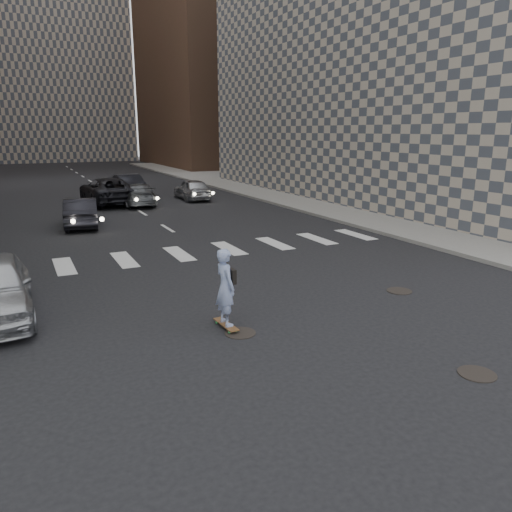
{
  "coord_description": "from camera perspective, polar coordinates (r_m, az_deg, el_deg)",
  "views": [
    {
      "loc": [
        -6.23,
        -8.35,
        4.43
      ],
      "look_at": [
        -0.83,
        2.81,
        1.3
      ],
      "focal_mm": 35.0,
      "sensor_mm": 36.0,
      "label": 1
    }
  ],
  "objects": [
    {
      "name": "ground",
      "position": [
        11.31,
        10.15,
        -9.11
      ],
      "size": [
        160.0,
        160.0,
        0.0
      ],
      "primitive_type": "plane",
      "color": "black",
      "rests_on": "ground"
    },
    {
      "name": "sidewalk_right",
      "position": [
        35.38,
        10.35,
        6.86
      ],
      "size": [
        13.0,
        80.0,
        0.15
      ],
      "primitive_type": "cube",
      "color": "gray",
      "rests_on": "ground"
    },
    {
      "name": "building_right",
      "position": [
        37.07,
        18.12,
        23.7
      ],
      "size": [
        15.0,
        33.0,
        22.0
      ],
      "color": "#ADA08E",
      "rests_on": "ground"
    },
    {
      "name": "tower_right",
      "position": [
        69.89,
        -3.61,
        25.33
      ],
      "size": [
        18.0,
        24.0,
        36.0
      ],
      "primitive_type": "cube",
      "color": "brown",
      "rests_on": "ground"
    },
    {
      "name": "manhole_a",
      "position": [
        10.43,
        23.94,
        -12.2
      ],
      "size": [
        0.7,
        0.7,
        0.02
      ],
      "primitive_type": "cylinder",
      "color": "black",
      "rests_on": "ground"
    },
    {
      "name": "manhole_b",
      "position": [
        11.34,
        -1.81,
        -8.78
      ],
      "size": [
        0.7,
        0.7,
        0.02
      ],
      "primitive_type": "cylinder",
      "color": "black",
      "rests_on": "ground"
    },
    {
      "name": "manhole_c",
      "position": [
        14.74,
        16.06,
        -3.85
      ],
      "size": [
        0.7,
        0.7,
        0.02
      ],
      "primitive_type": "cylinder",
      "color": "black",
      "rests_on": "ground"
    },
    {
      "name": "skateboarder",
      "position": [
        11.32,
        -3.5,
        -3.57
      ],
      "size": [
        0.48,
        0.96,
        1.88
      ],
      "rotation": [
        0.0,
        0.0,
        0.05
      ],
      "color": "brown",
      "rests_on": "ground"
    },
    {
      "name": "traffic_car_a",
      "position": [
        25.0,
        -19.37,
        4.74
      ],
      "size": [
        1.97,
        4.3,
        1.36
      ],
      "primitive_type": "imported",
      "rotation": [
        0.0,
        0.0,
        3.01
      ],
      "color": "black",
      "rests_on": "ground"
    },
    {
      "name": "traffic_car_b",
      "position": [
        31.31,
        -13.32,
        6.87
      ],
      "size": [
        2.37,
        4.73,
        1.32
      ],
      "primitive_type": "imported",
      "rotation": [
        0.0,
        0.0,
        3.02
      ],
      "color": "#53565A",
      "rests_on": "ground"
    },
    {
      "name": "traffic_car_c",
      "position": [
        32.25,
        -16.54,
        7.15
      ],
      "size": [
        2.97,
        5.98,
        1.63
      ],
      "primitive_type": "imported",
      "rotation": [
        0.0,
        0.0,
        3.19
      ],
      "color": "black",
      "rests_on": "ground"
    },
    {
      "name": "traffic_car_d",
      "position": [
        33.2,
        -7.31,
        7.58
      ],
      "size": [
        1.68,
        4.06,
        1.38
      ],
      "primitive_type": "imported",
      "rotation": [
        0.0,
        0.0,
        3.13
      ],
      "color": "#B3B5BB",
      "rests_on": "ground"
    },
    {
      "name": "traffic_car_e",
      "position": [
        36.38,
        -14.6,
        7.9
      ],
      "size": [
        1.73,
        4.57,
        1.49
      ],
      "primitive_type": "imported",
      "rotation": [
        0.0,
        0.0,
        3.18
      ],
      "color": "black",
      "rests_on": "ground"
    }
  ]
}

